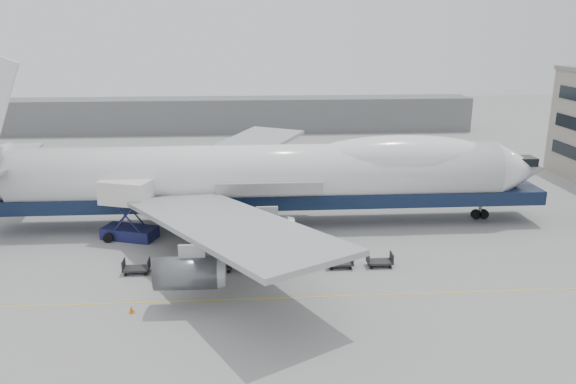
{
  "coord_description": "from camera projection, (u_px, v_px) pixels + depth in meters",
  "views": [
    {
      "loc": [
        -0.94,
        -46.83,
        20.92
      ],
      "look_at": [
        2.71,
        6.0,
        5.38
      ],
      "focal_mm": 35.0,
      "sensor_mm": 36.0,
      "label": 1
    }
  ],
  "objects": [
    {
      "name": "ground",
      "position": [
        263.0,
        268.0,
        50.78
      ],
      "size": [
        260.0,
        260.0,
        0.0
      ],
      "primitive_type": "plane",
      "color": "gray",
      "rests_on": "ground"
    },
    {
      "name": "apron_line",
      "position": [
        265.0,
        299.0,
        45.04
      ],
      "size": [
        60.0,
        0.15,
        0.01
      ],
      "primitive_type": "cube",
      "color": "gold",
      "rests_on": "ground"
    },
    {
      "name": "hangar",
      "position": [
        206.0,
        115.0,
        116.15
      ],
      "size": [
        110.0,
        8.0,
        7.0
      ],
      "primitive_type": "cube",
      "color": "slate",
      "rests_on": "ground"
    },
    {
      "name": "airliner",
      "position": [
        265.0,
        175.0,
        60.73
      ],
      "size": [
        67.0,
        55.3,
        19.98
      ],
      "color": "white",
      "rests_on": "ground"
    },
    {
      "name": "catering_truck",
      "position": [
        128.0,
        206.0,
        57.07
      ],
      "size": [
        5.99,
        4.92,
        6.2
      ],
      "rotation": [
        0.0,
        0.0,
        -0.33
      ],
      "color": "#191D4C",
      "rests_on": "ground"
    },
    {
      "name": "traffic_cone",
      "position": [
        131.0,
        309.0,
        42.74
      ],
      "size": [
        0.41,
        0.41,
        0.6
      ],
      "rotation": [
        0.0,
        0.0,
        0.08
      ],
      "color": "#D6620B",
      "rests_on": "ground"
    },
    {
      "name": "dolly_0",
      "position": [
        136.0,
        268.0,
        49.58
      ],
      "size": [
        2.3,
        1.35,
        1.3
      ],
      "color": "#2D2D30",
      "rests_on": "ground"
    },
    {
      "name": "dolly_1",
      "position": [
        178.0,
        267.0,
        49.82
      ],
      "size": [
        2.3,
        1.35,
        1.3
      ],
      "color": "#2D2D30",
      "rests_on": "ground"
    },
    {
      "name": "dolly_2",
      "position": [
        219.0,
        265.0,
        50.06
      ],
      "size": [
        2.3,
        1.35,
        1.3
      ],
      "color": "#2D2D30",
      "rests_on": "ground"
    },
    {
      "name": "dolly_3",
      "position": [
        260.0,
        264.0,
        50.3
      ],
      "size": [
        2.3,
        1.35,
        1.3
      ],
      "color": "#2D2D30",
      "rests_on": "ground"
    },
    {
      "name": "dolly_4",
      "position": [
        300.0,
        263.0,
        50.54
      ],
      "size": [
        2.3,
        1.35,
        1.3
      ],
      "color": "#2D2D30",
      "rests_on": "ground"
    },
    {
      "name": "dolly_5",
      "position": [
        340.0,
        262.0,
        50.78
      ],
      "size": [
        2.3,
        1.35,
        1.3
      ],
      "color": "#2D2D30",
      "rests_on": "ground"
    },
    {
      "name": "dolly_6",
      "position": [
        380.0,
        261.0,
        51.02
      ],
      "size": [
        2.3,
        1.35,
        1.3
      ],
      "color": "#2D2D30",
      "rests_on": "ground"
    }
  ]
}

